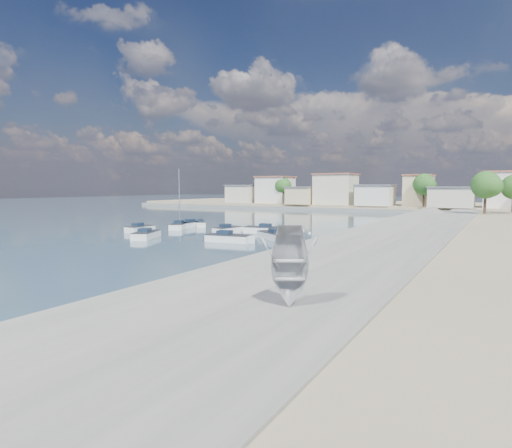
{
  "coord_description": "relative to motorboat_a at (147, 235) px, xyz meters",
  "views": [
    {
      "loc": [
        24.68,
        -34.37,
        6.19
      ],
      "look_at": [
        -2.86,
        13.02,
        1.4
      ],
      "focal_mm": 30.0,
      "sensor_mm": 36.0,
      "label": 1
    }
  ],
  "objects": [
    {
      "name": "ground",
      "position": [
        12.56,
        36.56,
        -0.38
      ],
      "size": [
        400.0,
        400.0,
        0.0
      ],
      "primitive_type": "plane",
      "color": "#2C4859",
      "rests_on": "ground"
    },
    {
      "name": "seawall_walkway",
      "position": [
        31.06,
        9.56,
        0.52
      ],
      "size": [
        5.0,
        90.0,
        1.8
      ],
      "primitive_type": "cube",
      "color": "slate",
      "rests_on": "ground"
    },
    {
      "name": "breakwater",
      "position": [
        19.46,
        9.24,
        -0.21
      ],
      "size": [
        2.0,
        31.02,
        0.35
      ],
      "color": "black",
      "rests_on": "ground"
    },
    {
      "name": "far_shore_land",
      "position": [
        12.56,
        88.56,
        0.32
      ],
      "size": [
        160.0,
        40.0,
        1.4
      ],
      "primitive_type": "cube",
      "color": "gray",
      "rests_on": "ground"
    },
    {
      "name": "far_shore_quay",
      "position": [
        12.56,
        67.56,
        0.02
      ],
      "size": [
        160.0,
        2.5,
        0.8
      ],
      "primitive_type": "cube",
      "color": "slate",
      "rests_on": "ground"
    },
    {
      "name": "far_town",
      "position": [
        23.27,
        73.48,
        4.56
      ],
      "size": [
        113.01,
        12.8,
        8.35
      ],
      "color": "beige",
      "rests_on": "far_shore_land"
    },
    {
      "name": "shore_trees",
      "position": [
        20.9,
        64.67,
        5.84
      ],
      "size": [
        74.56,
        38.32,
        7.92
      ],
      "color": "#38281E",
      "rests_on": "ground"
    },
    {
      "name": "motorboat_a",
      "position": [
        0.0,
        0.0,
        0.0
      ],
      "size": [
        3.87,
        5.57,
        1.48
      ],
      "color": "white",
      "rests_on": "ground"
    },
    {
      "name": "motorboat_b",
      "position": [
        5.48,
        9.56,
        -0.0
      ],
      "size": [
        2.33,
        4.83,
        1.48
      ],
      "color": "white",
      "rests_on": "ground"
    },
    {
      "name": "motorboat_c",
      "position": [
        13.56,
        6.87,
        0.0
      ],
      "size": [
        5.43,
        4.66,
        1.48
      ],
      "color": "white",
      "rests_on": "ground"
    },
    {
      "name": "motorboat_d",
      "position": [
        8.94,
        11.97,
        -0.0
      ],
      "size": [
        5.54,
        2.76,
        1.48
      ],
      "color": "white",
      "rests_on": "ground"
    },
    {
      "name": "motorboat_e",
      "position": [
        -5.9,
        4.91,
        -0.0
      ],
      "size": [
        1.97,
        4.92,
        1.48
      ],
      "color": "white",
      "rests_on": "ground"
    },
    {
      "name": "motorboat_f",
      "position": [
        -3.41,
        14.87,
        -0.0
      ],
      "size": [
        3.32,
        3.47,
        1.48
      ],
      "color": "white",
      "rests_on": "ground"
    },
    {
      "name": "motorboat_g",
      "position": [
        -4.05,
        12.59,
        0.0
      ],
      "size": [
        1.78,
        4.89,
        1.48
      ],
      "color": "white",
      "rests_on": "ground"
    },
    {
      "name": "motorboat_h",
      "position": [
        10.88,
        1.95,
        -0.0
      ],
      "size": [
        5.81,
        2.74,
        1.48
      ],
      "color": "white",
      "rests_on": "ground"
    },
    {
      "name": "sailboat",
      "position": [
        -4.3,
        11.21,
        0.04
      ],
      "size": [
        4.24,
        6.0,
        9.0
      ],
      "color": "white",
      "rests_on": "ground"
    },
    {
      "name": "mooring_buoys",
      "position": [
        18.7,
        9.97,
        -0.33
      ],
      "size": [
        10.03,
        42.49,
        0.36
      ],
      "color": "white",
      "rests_on": "ground"
    },
    {
      "name": "overturned_dinghy",
      "position": [
        30.56,
        -23.91,
        1.71
      ],
      "size": [
        3.39,
        2.75,
        0.58
      ],
      "primitive_type": "imported",
      "rotation": [
        3.14,
        0.0,
        0.51
      ],
      "color": "#A5A8AD",
      "rests_on": "seawall_walkway"
    }
  ]
}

